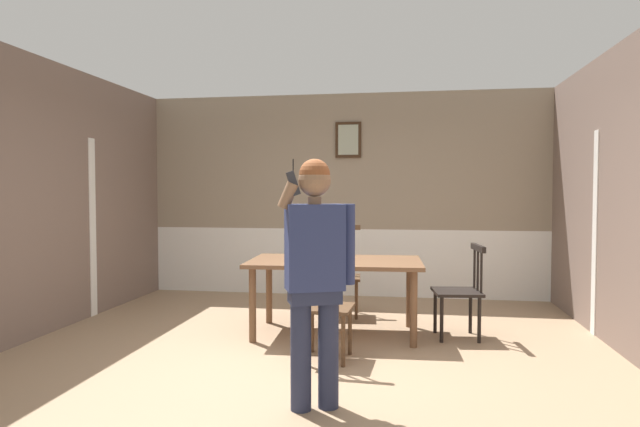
# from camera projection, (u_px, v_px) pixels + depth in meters

# --- Properties ---
(ground_plane) EXTENTS (6.58, 6.58, 0.00)m
(ground_plane) POSITION_uv_depth(u_px,v_px,m) (305.00, 359.00, 4.73)
(ground_plane) COLOR #9E7F60
(room_back_partition) EXTENTS (5.70, 0.17, 2.84)m
(room_back_partition) POSITION_uv_depth(u_px,v_px,m) (344.00, 199.00, 7.63)
(room_back_partition) COLOR gray
(room_back_partition) RESTS_ON ground_plane
(room_left_partition) EXTENTS (0.13, 5.98, 2.84)m
(room_left_partition) POSITION_uv_depth(u_px,v_px,m) (12.00, 197.00, 5.13)
(room_left_partition) COLOR #756056
(room_left_partition) RESTS_ON ground_plane
(dining_table) EXTENTS (1.79, 1.06, 0.77)m
(dining_table) POSITION_uv_depth(u_px,v_px,m) (335.00, 268.00, 5.53)
(dining_table) COLOR brown
(dining_table) RESTS_ON ground_plane
(chair_near_window) EXTENTS (0.46, 0.46, 0.93)m
(chair_near_window) POSITION_uv_depth(u_px,v_px,m) (326.00, 307.00, 4.67)
(chair_near_window) COLOR #513823
(chair_near_window) RESTS_ON ground_plane
(chair_by_doorway) EXTENTS (0.50, 0.50, 0.94)m
(chair_by_doorway) POSITION_uv_depth(u_px,v_px,m) (461.00, 291.00, 5.40)
(chair_by_doorway) COLOR black
(chair_by_doorway) RESTS_ON ground_plane
(chair_at_table_head) EXTENTS (0.49, 0.49, 1.07)m
(chair_at_table_head) POSITION_uv_depth(u_px,v_px,m) (341.00, 274.00, 6.41)
(chair_at_table_head) COLOR #513823
(chair_at_table_head) RESTS_ON ground_plane
(person_figure) EXTENTS (0.50, 0.33, 1.69)m
(person_figure) POSITION_uv_depth(u_px,v_px,m) (316.00, 266.00, 3.61)
(person_figure) COLOR #282E49
(person_figure) RESTS_ON ground_plane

